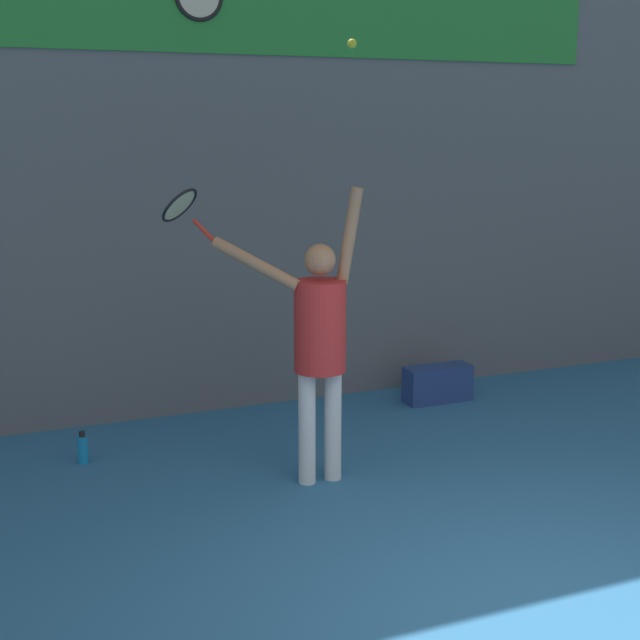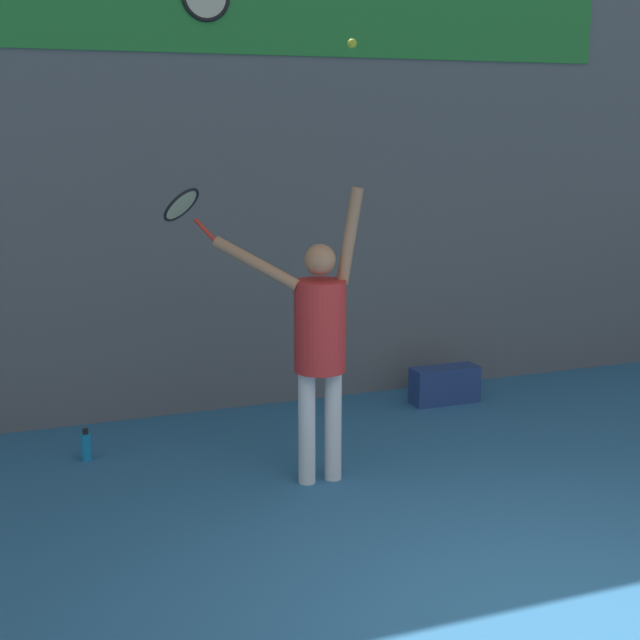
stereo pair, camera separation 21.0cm
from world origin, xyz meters
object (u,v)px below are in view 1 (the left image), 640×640
at_px(tennis_racket, 181,207).
at_px(water_bottle, 83,449).
at_px(equipment_bag, 438,384).
at_px(tennis_player, 319,335).
at_px(tennis_ball, 352,44).

relative_size(tennis_racket, water_bottle, 1.63).
bearing_deg(equipment_bag, tennis_player, -142.72).
bearing_deg(equipment_bag, water_bottle, -174.36).
relative_size(tennis_player, equipment_bag, 3.33).
distance_m(tennis_player, equipment_bag, 2.52).
height_order(tennis_racket, water_bottle, tennis_racket).
bearing_deg(tennis_ball, tennis_racket, 147.19).
distance_m(water_bottle, equipment_bag, 3.49).
xyz_separation_m(tennis_racket, tennis_ball, (1.07, -0.69, 1.15)).
height_order(tennis_ball, water_bottle, tennis_ball).
xyz_separation_m(tennis_racket, equipment_bag, (2.71, 0.80, -1.90)).
bearing_deg(equipment_bag, tennis_racket, -163.45).
distance_m(tennis_racket, tennis_ball, 1.72).
distance_m(tennis_player, tennis_racket, 1.40).
distance_m(tennis_player, tennis_ball, 2.09).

